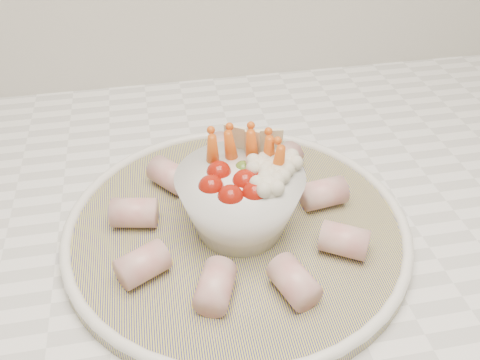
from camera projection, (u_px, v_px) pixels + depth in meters
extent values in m
cube|color=white|center=(205.00, 206.00, 0.66)|extent=(2.04, 0.62, 0.04)
cylinder|color=navy|center=(237.00, 230.00, 0.59)|extent=(0.38, 0.38, 0.01)
torus|color=white|center=(237.00, 225.00, 0.59)|extent=(0.38, 0.38, 0.01)
sphere|color=maroon|center=(211.00, 187.00, 0.53)|extent=(0.03, 0.03, 0.03)
sphere|color=maroon|center=(231.00, 198.00, 0.52)|extent=(0.03, 0.03, 0.03)
sphere|color=maroon|center=(255.00, 194.00, 0.52)|extent=(0.03, 0.03, 0.03)
sphere|color=maroon|center=(219.00, 173.00, 0.55)|extent=(0.03, 0.03, 0.03)
sphere|color=maroon|center=(245.00, 182.00, 0.54)|extent=(0.03, 0.03, 0.03)
sphere|color=maroon|center=(266.00, 183.00, 0.53)|extent=(0.03, 0.03, 0.03)
sphere|color=#4F7025|center=(243.00, 170.00, 0.56)|extent=(0.02, 0.02, 0.02)
cone|color=#CA5013|center=(231.00, 152.00, 0.56)|extent=(0.03, 0.03, 0.06)
cone|color=#CA5013|center=(252.00, 151.00, 0.56)|extent=(0.03, 0.03, 0.06)
cone|color=#CA5013|center=(269.00, 157.00, 0.55)|extent=(0.02, 0.03, 0.06)
cone|color=#CA5013|center=(213.00, 156.00, 0.56)|extent=(0.02, 0.03, 0.06)
cone|color=#CA5013|center=(278.00, 167.00, 0.54)|extent=(0.02, 0.03, 0.06)
sphere|color=beige|center=(277.00, 177.00, 0.54)|extent=(0.03, 0.03, 0.03)
sphere|color=beige|center=(268.00, 190.00, 0.52)|extent=(0.03, 0.03, 0.03)
sphere|color=beige|center=(285.00, 167.00, 0.55)|extent=(0.03, 0.03, 0.03)
sphere|color=beige|center=(262.00, 171.00, 0.55)|extent=(0.03, 0.03, 0.03)
cube|color=beige|center=(243.00, 143.00, 0.57)|extent=(0.04, 0.03, 0.04)
cube|color=beige|center=(263.00, 145.00, 0.57)|extent=(0.04, 0.02, 0.04)
cylinder|color=#B75453|center=(324.00, 193.00, 0.60)|extent=(0.05, 0.04, 0.03)
cylinder|color=#B75453|center=(283.00, 162.00, 0.65)|extent=(0.06, 0.06, 0.03)
cylinder|color=#B75453|center=(222.00, 152.00, 0.67)|extent=(0.03, 0.05, 0.03)
cylinder|color=#B75453|center=(170.00, 175.00, 0.63)|extent=(0.06, 0.06, 0.03)
cylinder|color=#B75453|center=(134.00, 213.00, 0.58)|extent=(0.05, 0.04, 0.03)
cylinder|color=#B75453|center=(143.00, 264.00, 0.52)|extent=(0.06, 0.05, 0.03)
cylinder|color=#B75453|center=(215.00, 286.00, 0.49)|extent=(0.05, 0.06, 0.03)
cylinder|color=#B75453|center=(294.00, 282.00, 0.50)|extent=(0.05, 0.06, 0.03)
cylinder|color=#B75453|center=(344.00, 240.00, 0.54)|extent=(0.06, 0.05, 0.03)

